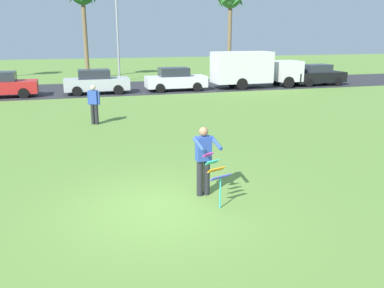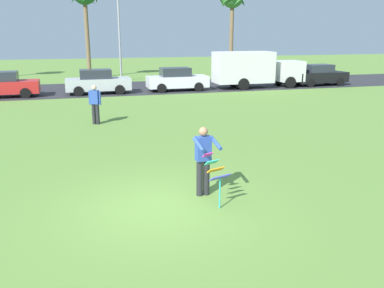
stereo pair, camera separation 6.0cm
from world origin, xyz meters
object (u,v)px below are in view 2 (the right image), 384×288
at_px(parked_car_white, 177,80).
at_px(parked_truck_white_box, 254,69).
at_px(palm_tree_centre_far, 232,0).
at_px(streetlight_pole, 119,32).
at_px(person_walker_near, 95,103).
at_px(kite_held, 216,172).
at_px(person_kite_flyer, 204,159).
at_px(parked_car_red, 3,85).
at_px(parked_car_silver, 98,82).
at_px(parked_car_black, 319,75).

distance_m(parked_car_white, parked_truck_white_box, 5.81).
relative_size(palm_tree_centre_far, streetlight_pole, 1.17).
xyz_separation_m(parked_truck_white_box, person_walker_near, (-11.80, -9.60, -0.48)).
distance_m(kite_held, streetlight_pole, 26.91).
bearing_deg(kite_held, streetlight_pole, 88.42).
bearing_deg(streetlight_pole, kite_held, -91.58).
xyz_separation_m(person_kite_flyer, parked_car_red, (-7.29, 18.72, -0.18)).
relative_size(parked_car_silver, person_walker_near, 2.43).
bearing_deg(parked_car_silver, palm_tree_centre_far, 33.12).
relative_size(parked_car_red, palm_tree_centre_far, 0.52).
relative_size(parked_car_silver, parked_truck_white_box, 0.63).
distance_m(kite_held, palm_tree_centre_far, 30.28).
height_order(kite_held, parked_car_white, parked_car_white).
bearing_deg(parked_truck_white_box, parked_car_white, -180.00).
distance_m(parked_car_silver, person_walker_near, 9.62).
xyz_separation_m(person_kite_flyer, parked_car_white, (3.90, 18.72, -0.18)).
bearing_deg(person_kite_flyer, palm_tree_centre_far, 67.67).
bearing_deg(person_kite_flyer, parked_car_silver, 94.57).
relative_size(parked_car_red, parked_truck_white_box, 0.63).
xyz_separation_m(person_kite_flyer, kite_held, (0.08, -0.69, -0.12)).
relative_size(kite_held, streetlight_pole, 0.17).
bearing_deg(parked_car_black, parked_car_red, 180.00).
height_order(parked_car_red, parked_car_white, same).
height_order(person_kite_flyer, parked_car_black, person_kite_flyer).
xyz_separation_m(kite_held, parked_car_black, (15.10, 19.41, -0.06)).
bearing_deg(parked_truck_white_box, palm_tree_centre_far, 80.51).
relative_size(kite_held, parked_truck_white_box, 0.18).
relative_size(kite_held, palm_tree_centre_far, 0.15).
height_order(person_kite_flyer, parked_car_red, person_kite_flyer).
relative_size(person_kite_flyer, kite_held, 1.42).
relative_size(parked_truck_white_box, parked_car_black, 1.57).
relative_size(parked_car_red, parked_car_white, 1.00).
height_order(parked_car_white, person_walker_near, person_walker_near).
xyz_separation_m(person_kite_flyer, parked_car_silver, (-1.49, 18.72, -0.18)).
distance_m(parked_car_red, parked_car_white, 11.19).
height_order(parked_car_silver, palm_tree_centre_far, palm_tree_centre_far).
xyz_separation_m(kite_held, person_walker_near, (-2.20, 9.81, 0.10)).
height_order(parked_car_red, person_walker_near, person_walker_near).
bearing_deg(parked_car_white, parked_truck_white_box, 0.00).
distance_m(palm_tree_centre_far, person_walker_near, 22.89).
bearing_deg(person_kite_flyer, streetlight_pole, 88.21).
bearing_deg(parked_car_silver, parked_car_black, -0.00).
distance_m(person_kite_flyer, person_walker_near, 9.36).
bearing_deg(person_walker_near, streetlight_pole, 80.13).
height_order(streetlight_pole, person_walker_near, streetlight_pole).
bearing_deg(streetlight_pole, person_walker_near, -99.87).
height_order(person_kite_flyer, person_walker_near, same).
relative_size(parked_car_white, parked_car_black, 0.99).
relative_size(kite_held, person_walker_near, 0.71).
bearing_deg(streetlight_pole, palm_tree_centre_far, 4.93).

